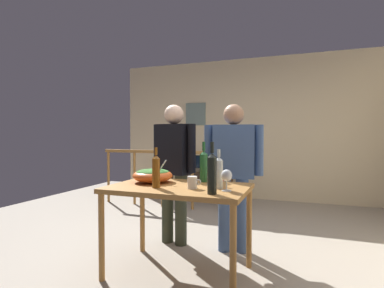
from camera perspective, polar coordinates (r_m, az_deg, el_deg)
ground_plane at (r=3.26m, az=2.14°, el=-20.07°), size 7.51×7.51×0.00m
back_wall at (r=5.85m, az=10.96°, el=2.84°), size 5.21×0.10×2.65m
framed_picture at (r=6.07m, az=0.70°, el=5.65°), size 0.41×0.03×0.44m
stair_railing at (r=4.95m, az=-1.38°, el=-5.24°), size 2.25×0.10×1.00m
tv_console at (r=5.76m, az=2.92°, el=-7.97°), size 0.90×0.40×0.48m
flat_screen_tv at (r=5.67m, az=2.84°, el=-3.55°), size 0.45×0.12×0.35m
serving_table at (r=2.65m, az=-2.51°, el=-9.72°), size 1.19×0.76×0.77m
salad_bowl at (r=2.84m, az=-7.46°, el=-5.80°), size 0.37×0.37×0.21m
wine_glass at (r=2.39m, az=6.56°, el=-6.08°), size 0.09×0.09×0.17m
wine_bottle_amber at (r=2.54m, az=-6.82°, el=-5.05°), size 0.07×0.07×0.34m
wine_bottle_clear at (r=2.50m, az=5.08°, el=-5.30°), size 0.07×0.07×0.32m
wine_bottle_dark at (r=2.26m, az=3.81°, el=-5.42°), size 0.07×0.07×0.39m
wine_bottle_green at (r=2.84m, az=2.23°, el=-4.09°), size 0.08×0.08×0.38m
mug_white at (r=2.50m, az=0.11°, el=-7.28°), size 0.12×0.08×0.10m
mug_red at (r=2.64m, az=4.39°, el=-6.74°), size 0.12×0.09×0.11m
person_standing_left at (r=3.36m, az=-3.42°, el=-3.61°), size 0.54×0.28×1.54m
person_standing_right at (r=3.15m, az=7.84°, el=-3.96°), size 0.60×0.29×1.53m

